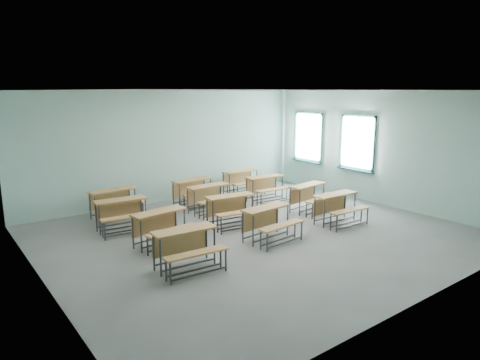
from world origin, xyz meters
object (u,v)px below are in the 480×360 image
(desk_unit_r0c2, at_px, (338,204))
(desk_unit_r2c1, at_px, (210,195))
(desk_unit_r0c0, at_px, (187,243))
(desk_unit_r3c0, at_px, (115,199))
(desk_unit_r0c1, at_px, (269,219))
(desk_unit_r1c2, at_px, (311,194))
(desk_unit_r1c1, at_px, (232,206))
(desk_unit_r2c2, at_px, (267,185))
(desk_unit_r2c0, at_px, (122,210))
(desk_unit_r3c1, at_px, (194,188))
(desk_unit_r1c0, at_px, (162,223))
(desk_unit_r3c2, at_px, (242,178))

(desk_unit_r0c2, height_order, desk_unit_r2c1, same)
(desk_unit_r0c0, distance_m, desk_unit_r3c0, 3.91)
(desk_unit_r0c1, distance_m, desk_unit_r1c2, 2.60)
(desk_unit_r1c1, xyz_separation_m, desk_unit_r2c2, (2.21, 1.31, 0.00))
(desk_unit_r3c0, bearing_deg, desk_unit_r2c0, -106.38)
(desk_unit_r2c1, relative_size, desk_unit_r3c1, 0.98)
(desk_unit_r0c0, distance_m, desk_unit_r2c2, 5.24)
(desk_unit_r1c0, height_order, desk_unit_r2c2, same)
(desk_unit_r3c0, relative_size, desk_unit_r3c2, 1.04)
(desk_unit_r1c2, bearing_deg, desk_unit_r2c0, 154.63)
(desk_unit_r1c0, relative_size, desk_unit_r3c1, 1.03)
(desk_unit_r1c0, bearing_deg, desk_unit_r3c0, 83.43)
(desk_unit_r3c1, bearing_deg, desk_unit_r2c0, -163.44)
(desk_unit_r3c2, bearing_deg, desk_unit_r0c0, -137.41)
(desk_unit_r1c1, bearing_deg, desk_unit_r1c2, 0.48)
(desk_unit_r2c2, relative_size, desk_unit_r3c0, 1.00)
(desk_unit_r1c2, height_order, desk_unit_r2c2, same)
(desk_unit_r0c0, height_order, desk_unit_r2c0, same)
(desk_unit_r0c2, bearing_deg, desk_unit_r1c0, 165.83)
(desk_unit_r2c0, bearing_deg, desk_unit_r0c1, -42.62)
(desk_unit_r1c2, height_order, desk_unit_r2c1, same)
(desk_unit_r0c1, bearing_deg, desk_unit_r0c0, -178.71)
(desk_unit_r0c2, bearing_deg, desk_unit_r1c1, 148.82)
(desk_unit_r0c1, bearing_deg, desk_unit_r3c0, 113.63)
(desk_unit_r1c1, distance_m, desk_unit_r3c0, 3.07)
(desk_unit_r0c1, relative_size, desk_unit_r3c1, 1.01)
(desk_unit_r0c2, xyz_separation_m, desk_unit_r3c0, (-4.17, 3.74, 0.00))
(desk_unit_r1c0, xyz_separation_m, desk_unit_r2c2, (4.17, 1.53, 0.00))
(desk_unit_r3c0, distance_m, desk_unit_r3c2, 4.20)
(desk_unit_r2c2, relative_size, desk_unit_r3c1, 0.99)
(desk_unit_r2c0, bearing_deg, desk_unit_r3c0, 83.22)
(desk_unit_r1c2, bearing_deg, desk_unit_r0c2, -109.50)
(desk_unit_r1c2, xyz_separation_m, desk_unit_r3c0, (-4.42, 2.58, 0.00))
(desk_unit_r0c1, xyz_separation_m, desk_unit_r0c2, (2.13, -0.10, 0.00))
(desk_unit_r2c0, xyz_separation_m, desk_unit_r3c2, (4.43, 1.25, 0.00))
(desk_unit_r1c2, relative_size, desk_unit_r3c0, 1.03)
(desk_unit_r2c2, distance_m, desk_unit_r3c2, 1.16)
(desk_unit_r0c0, height_order, desk_unit_r3c1, same)
(desk_unit_r1c2, bearing_deg, desk_unit_r2c2, 89.46)
(desk_unit_r2c1, xyz_separation_m, desk_unit_r3c0, (-2.21, 1.06, 0.00))
(desk_unit_r1c1, height_order, desk_unit_r3c0, same)
(desk_unit_r3c1, relative_size, desk_unit_r3c2, 1.04)
(desk_unit_r2c0, relative_size, desk_unit_r2c2, 1.02)
(desk_unit_r2c0, xyz_separation_m, desk_unit_r2c2, (4.46, 0.09, 0.00))
(desk_unit_r1c0, xyz_separation_m, desk_unit_r2c1, (2.16, 1.49, 0.00))
(desk_unit_r0c1, relative_size, desk_unit_r3c2, 1.06)
(desk_unit_r0c0, bearing_deg, desk_unit_r3c2, 46.96)
(desk_unit_r0c0, bearing_deg, desk_unit_r0c2, 6.14)
(desk_unit_r1c1, xyz_separation_m, desk_unit_r1c2, (2.41, -0.26, 0.00))
(desk_unit_r0c1, height_order, desk_unit_r1c2, same)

